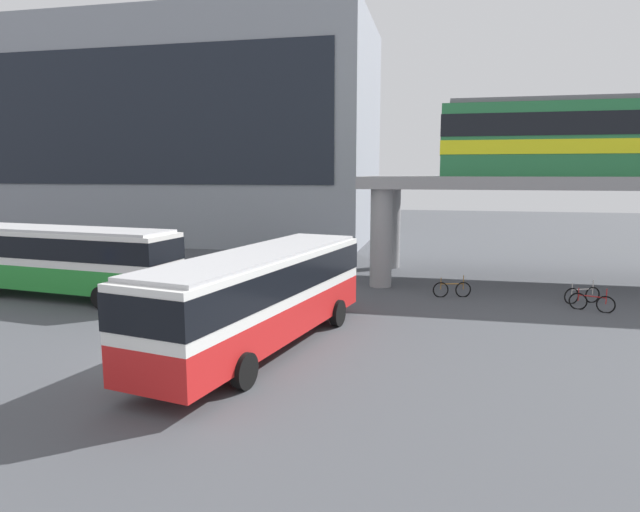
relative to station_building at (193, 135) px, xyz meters
The scene contains 9 objects.
ground_plane 25.71m from the station_building, 57.56° to the right, with size 120.00×120.00×0.00m, color #47494F.
station_building is the anchor object (origin of this frame).
elevated_platform 34.51m from the station_building, 26.36° to the right, with size 27.04×7.25×5.51m.
bus_main 33.55m from the station_building, 61.53° to the right, with size 4.70×11.33×3.22m.
bus_secondary 25.10m from the station_building, 79.10° to the right, with size 11.27×3.87×3.22m.
bicycle_silver 34.91m from the station_building, 35.80° to the right, with size 1.65×0.80×1.04m.
bicycle_brown 30.71m from the station_building, 42.15° to the right, with size 1.75×0.51×1.04m.
bicycle_red 35.76m from the station_building, 37.64° to the right, with size 1.67×0.75×1.04m.
pedestrian_by_bike_rack 25.04m from the station_building, 57.66° to the right, with size 0.34×0.45×1.74m.
Camera 1 is at (8.24, -14.94, 5.72)m, focal length 30.75 mm.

